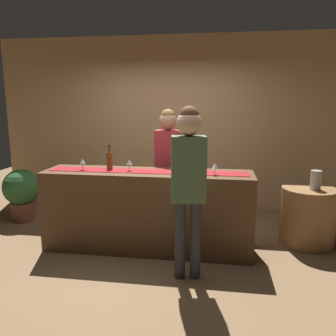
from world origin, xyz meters
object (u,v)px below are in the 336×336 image
(wine_bottle_amber, at_px, (110,160))
(vase_on_side_table, at_px, (316,180))
(potted_plant_tall, at_px, (22,191))
(wine_glass_near_customer, at_px, (129,163))
(round_side_table, at_px, (308,216))
(wine_bottle_green, at_px, (177,162))
(wine_glass_far_end, at_px, (215,166))
(customer_sipping, at_px, (188,174))
(bartender, at_px, (168,158))
(wine_glass_mid_counter, at_px, (82,162))

(wine_bottle_amber, xyz_separation_m, vase_on_side_table, (2.54, 0.32, -0.24))
(wine_bottle_amber, xyz_separation_m, potted_plant_tall, (-1.63, 0.65, -0.63))
(wine_glass_near_customer, height_order, round_side_table, wine_glass_near_customer)
(wine_bottle_green, bearing_deg, wine_glass_far_end, -19.10)
(wine_bottle_green, height_order, customer_sipping, customer_sipping)
(wine_glass_far_end, xyz_separation_m, customer_sipping, (-0.25, -0.55, 0.02))
(wine_bottle_green, xyz_separation_m, potted_plant_tall, (-2.48, 0.67, -0.63))
(wine_glass_near_customer, bearing_deg, wine_bottle_amber, 162.07)
(bartender, distance_m, customer_sipping, 1.29)
(vase_on_side_table, xyz_separation_m, potted_plant_tall, (-4.18, 0.33, -0.39))
(round_side_table, bearing_deg, wine_glass_mid_counter, -170.01)
(wine_glass_near_customer, bearing_deg, wine_glass_far_end, -4.91)
(wine_glass_mid_counter, height_order, bartender, bartender)
(wine_glass_near_customer, relative_size, wine_glass_far_end, 1.00)
(bartender, height_order, potted_plant_tall, bartender)
(wine_glass_far_end, xyz_separation_m, round_side_table, (1.19, 0.55, -0.72))
(round_side_table, xyz_separation_m, vase_on_side_table, (0.05, -0.06, 0.49))
(bartender, bearing_deg, wine_glass_mid_counter, 32.66)
(wine_bottle_green, relative_size, customer_sipping, 0.17)
(wine_glass_far_end, height_order, round_side_table, wine_glass_far_end)
(wine_bottle_green, relative_size, round_side_table, 0.41)
(wine_bottle_amber, bearing_deg, vase_on_side_table, 7.17)
(bartender, distance_m, potted_plant_tall, 2.38)
(wine_glass_near_customer, height_order, potted_plant_tall, wine_glass_near_customer)
(wine_glass_mid_counter, bearing_deg, round_side_table, 9.99)
(wine_glass_near_customer, distance_m, wine_glass_far_end, 1.03)
(vase_on_side_table, bearing_deg, customer_sipping, -144.93)
(round_side_table, height_order, vase_on_side_table, vase_on_side_table)
(wine_glass_near_customer, bearing_deg, customer_sipping, -39.45)
(wine_glass_mid_counter, relative_size, round_side_table, 0.19)
(wine_glass_mid_counter, xyz_separation_m, bartender, (0.97, 0.62, -0.02))
(bartender, bearing_deg, customer_sipping, 107.70)
(potted_plant_tall, bearing_deg, bartender, -3.68)
(wine_glass_far_end, bearing_deg, potted_plant_tall, 164.31)
(bartender, relative_size, round_side_table, 2.33)
(wine_glass_near_customer, distance_m, wine_glass_mid_counter, 0.58)
(potted_plant_tall, bearing_deg, wine_glass_near_customer, -21.09)
(wine_bottle_green, height_order, wine_glass_far_end, wine_bottle_green)
(bartender, relative_size, potted_plant_tall, 2.14)
(wine_glass_near_customer, height_order, wine_glass_mid_counter, same)
(wine_bottle_green, relative_size, vase_on_side_table, 1.26)
(customer_sipping, bearing_deg, potted_plant_tall, 143.71)
(wine_bottle_green, relative_size, wine_glass_near_customer, 2.10)
(potted_plant_tall, bearing_deg, vase_on_side_table, -4.49)
(vase_on_side_table, bearing_deg, wine_glass_mid_counter, -171.25)
(wine_bottle_green, bearing_deg, wine_bottle_amber, 178.66)
(wine_glass_mid_counter, height_order, vase_on_side_table, wine_glass_mid_counter)
(wine_bottle_amber, height_order, vase_on_side_table, wine_bottle_amber)
(wine_bottle_green, bearing_deg, bartender, 109.87)
(wine_glass_near_customer, distance_m, bartender, 0.70)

